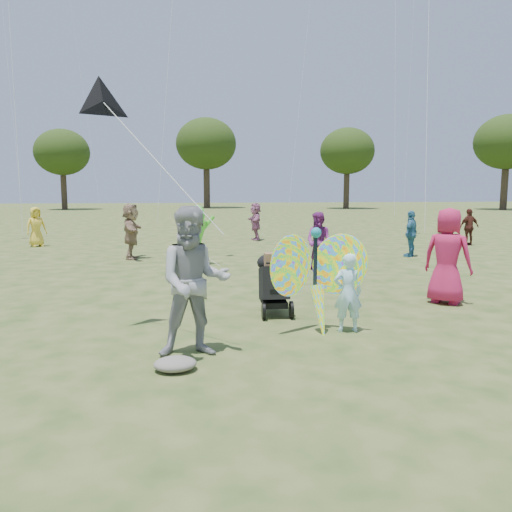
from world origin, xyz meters
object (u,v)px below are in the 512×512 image
Objects in this scene: crowd_c at (411,234)px; crowd_e at (319,242)px; crowd_d at (131,231)px; butterfly_kite at (317,279)px; crowd_j at (256,221)px; adult_man at (194,282)px; child_girl at (348,293)px; crowd_g at (36,227)px; crowd_a at (448,256)px; jogging_stroller at (273,279)px; alien_kite at (198,231)px; crowd_h at (469,227)px.

crowd_e is (-3.77, -2.37, 0.04)m from crowd_c.
crowd_d is 9.54m from butterfly_kite.
adult_man is at bearing -11.90° from crowd_j.
child_girl is 14.31m from crowd_j.
crowd_g is at bearing 110.52° from adult_man.
crowd_a reaches higher than jogging_stroller.
crowd_j reaches higher than crowd_c.
crowd_c is at bearing -65.02° from crowd_a.
crowd_a is 1.06× the size of alien_kite.
jogging_stroller is (1.44, 2.05, -0.37)m from adult_man.
crowd_d reaches higher than crowd_j.
crowd_a is at bearing 27.07° from butterfly_kite.
crowd_c is (4.94, 8.07, 0.14)m from child_girl.
crowd_g is 8.83m from crowd_j.
crowd_d is at bearing -171.72° from crowd_e.
child_girl is 1.12× the size of jogging_stroller.
crowd_g is (-10.49, 11.48, -0.16)m from crowd_a.
crowd_h is (3.80, 2.82, -0.03)m from crowd_c.
crowd_j is (-7.98, 3.40, 0.09)m from crowd_h.
crowd_c is 13.84m from crowd_g.
alien_kite reaches higher than crowd_c.
crowd_j is at bearing -29.52° from crowd_h.
crowd_a is 9.82m from crowd_d.
butterfly_kite is (-0.48, 0.04, 0.21)m from child_girl.
alien_kite reaches higher than child_girl.
crowd_d is at bearing -50.16° from crowd_c.
crowd_g is 8.25m from alien_kite.
jogging_stroller is at bearing -7.56° from crowd_j.
crowd_d is at bearing 98.22° from adult_man.
crowd_c is 4.45m from crowd_e.
crowd_g is (-5.62, 13.81, -0.22)m from adult_man.
crowd_a is 1.05× the size of crowd_d.
crowd_j is at bearing 76.67° from adult_man.
crowd_g is 15.01m from butterfly_kite.
crowd_h reaches higher than child_girl.
crowd_c is 9.68m from butterfly_kite.
crowd_d reaches higher than crowd_g.
crowd_e is 11.73m from crowd_g.
alien_kite is at bearing -69.66° from child_girl.
crowd_d is (-6.54, 7.33, -0.04)m from crowd_a.
butterfly_kite reaches higher than crowd_h.
crowd_g is at bearing -82.13° from crowd_j.
crowd_e is at bearing -12.71° from crowd_c.
crowd_a is at bearing 7.65° from crowd_j.
crowd_j is 14.30m from butterfly_kite.
crowd_c is at bearing 33.70° from crowd_j.
crowd_g is at bearing -13.82° from crowd_h.
alien_kite reaches higher than crowd_e.
adult_man is 1.36× the size of crowd_h.
adult_man is 1.12× the size of crowd_d.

